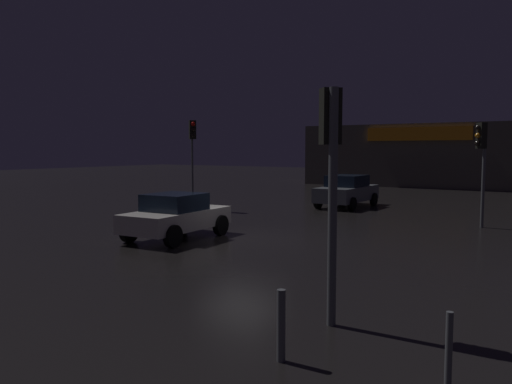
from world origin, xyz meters
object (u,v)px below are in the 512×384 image
object	(u,v)px
traffic_signal_opposite	(193,141)
car_far	(347,191)
traffic_signal_cross_right	(482,150)
store_building	(430,155)
car_near	(176,216)
traffic_signal_cross_left	(331,160)

from	to	relation	value
traffic_signal_opposite	car_far	distance (m)	8.30
traffic_signal_cross_right	car_far	size ratio (longest dim) A/B	0.90
store_building	car_near	size ratio (longest dim) A/B	4.72
traffic_signal_opposite	car_near	bearing A→B (deg)	-54.02
traffic_signal_cross_left	car_far	bearing A→B (deg)	111.83
car_near	car_far	size ratio (longest dim) A/B	0.91
traffic_signal_cross_left	car_far	xyz separation A→B (m)	(-6.73, 16.79, -1.97)
store_building	car_far	distance (m)	18.33
traffic_signal_cross_right	store_building	bearing A→B (deg)	108.45
traffic_signal_cross_left	traffic_signal_cross_right	world-z (taller)	traffic_signal_cross_left
traffic_signal_opposite	traffic_signal_cross_left	size ratio (longest dim) A/B	1.10
car_near	car_far	xyz separation A→B (m)	(1.06, 11.93, 0.06)
store_building	traffic_signal_cross_right	size ratio (longest dim) A/B	4.81
store_building	traffic_signal_opposite	world-z (taller)	store_building
car_far	traffic_signal_cross_right	bearing A→B (deg)	-28.94
traffic_signal_opposite	car_far	world-z (taller)	traffic_signal_opposite
traffic_signal_cross_left	car_near	bearing A→B (deg)	148.08
store_building	traffic_signal_cross_left	xyz separation A→B (m)	(7.10, -35.04, 0.34)
store_building	car_near	bearing A→B (deg)	-91.31
store_building	traffic_signal_cross_left	size ratio (longest dim) A/B	4.78
traffic_signal_opposite	traffic_signal_cross_right	bearing A→B (deg)	5.88
traffic_signal_cross_left	traffic_signal_cross_right	distance (m)	12.92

